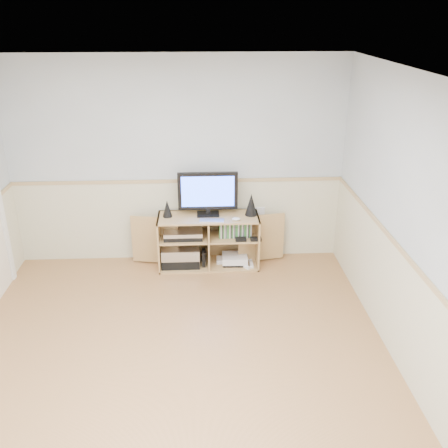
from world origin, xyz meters
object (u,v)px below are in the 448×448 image
(media_cabinet, at_px, (208,239))
(keyboard, at_px, (212,220))
(monitor, at_px, (208,192))
(game_consoles, at_px, (234,259))

(media_cabinet, height_order, keyboard, keyboard)
(monitor, relative_size, game_consoles, 1.57)
(game_consoles, bearing_deg, monitor, 169.00)
(monitor, height_order, keyboard, monitor)
(monitor, relative_size, keyboard, 2.47)
(media_cabinet, xyz_separation_m, monitor, (-0.00, -0.01, 0.61))
(game_consoles, bearing_deg, keyboard, -154.97)
(monitor, bearing_deg, media_cabinet, 90.00)
(monitor, height_order, game_consoles, monitor)
(keyboard, bearing_deg, monitor, 107.42)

